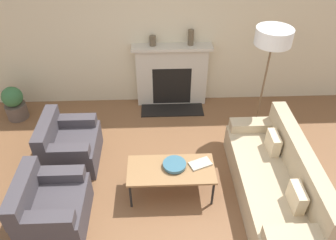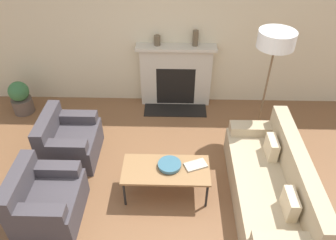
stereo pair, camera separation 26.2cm
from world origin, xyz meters
name	(u,v)px [view 2 (the right image)]	position (x,y,z in m)	size (l,w,h in m)	color
ground_plane	(158,202)	(0.00, 0.00, 0.00)	(18.00, 18.00, 0.00)	brown
wall_back	(164,26)	(0.00, 2.51, 1.45)	(18.00, 0.06, 2.90)	beige
fireplace	(176,76)	(0.22, 2.37, 0.57)	(1.39, 0.59, 1.17)	beige
couch	(271,186)	(1.48, 0.07, 0.30)	(0.84, 2.11, 0.84)	tan
armchair_near	(46,200)	(-1.39, -0.23, 0.29)	(0.78, 0.86, 0.75)	#423D42
armchair_far	(69,141)	(-1.39, 0.87, 0.29)	(0.78, 0.86, 0.75)	#423D42
coffee_table	(166,171)	(0.11, 0.19, 0.42)	(1.15, 0.54, 0.45)	olive
bowl	(170,165)	(0.15, 0.23, 0.49)	(0.31, 0.31, 0.06)	#38667A
book	(196,165)	(0.50, 0.26, 0.46)	(0.33, 0.26, 0.02)	#B2A893
floor_lamp	(275,45)	(1.58, 1.43, 1.64)	(0.52, 0.52, 1.84)	brown
mantel_vase_left	(157,40)	(-0.11, 2.38, 1.26)	(0.11, 0.11, 0.17)	brown
mantel_vase_center_left	(195,38)	(0.54, 2.38, 1.31)	(0.10, 0.10, 0.27)	brown
potted_plant	(21,98)	(-2.56, 2.01, 0.30)	(0.36, 0.36, 0.62)	brown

